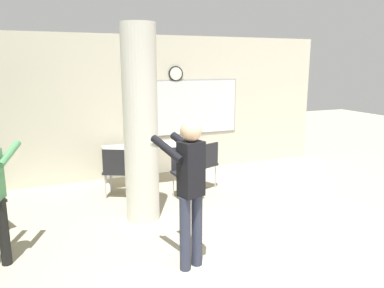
{
  "coord_description": "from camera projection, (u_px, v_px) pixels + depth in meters",
  "views": [
    {
      "loc": [
        -2.02,
        -2.24,
        2.27
      ],
      "look_at": [
        0.11,
        2.86,
        1.06
      ],
      "focal_mm": 35.0,
      "sensor_mm": 36.0,
      "label": 1
    }
  ],
  "objects": [
    {
      "name": "chair_table_front",
      "position": [
        185.0,
        169.0,
        6.32
      ],
      "size": [
        0.46,
        0.46,
        0.87
      ],
      "color": "#232328",
      "rests_on": "ground_plane"
    },
    {
      "name": "wall_back",
      "position": [
        146.0,
        107.0,
        7.53
      ],
      "size": [
        8.0,
        0.15,
        2.8
      ],
      "color": "beige",
      "rests_on": "ground_plane"
    },
    {
      "name": "folding_table",
      "position": [
        143.0,
        149.0,
        7.07
      ],
      "size": [
        1.47,
        0.63,
        0.73
      ],
      "color": "beige",
      "rests_on": "ground_plane"
    },
    {
      "name": "waste_bin",
      "position": [
        141.0,
        183.0,
        6.59
      ],
      "size": [
        0.28,
        0.28,
        0.39
      ],
      "color": "gray",
      "rests_on": "ground_plane"
    },
    {
      "name": "support_pillar",
      "position": [
        141.0,
        125.0,
        5.29
      ],
      "size": [
        0.49,
        0.49,
        2.8
      ],
      "color": "silver",
      "rests_on": "ground_plane"
    },
    {
      "name": "chair_table_left",
      "position": [
        117.0,
        168.0,
        6.35
      ],
      "size": [
        0.59,
        0.59,
        0.87
      ],
      "color": "#232328",
      "rests_on": "ground_plane"
    },
    {
      "name": "chair_table_right",
      "position": [
        204.0,
        162.0,
        6.78
      ],
      "size": [
        0.57,
        0.57,
        0.87
      ],
      "color": "#232328",
      "rests_on": "ground_plane"
    },
    {
      "name": "person_playing_front",
      "position": [
        189.0,
        183.0,
        4.06
      ],
      "size": [
        0.5,
        0.67,
        1.69
      ],
      "color": "#2D3347",
      "rests_on": "ground_plane"
    },
    {
      "name": "bottle_on_table",
      "position": [
        138.0,
        139.0,
        7.13
      ],
      "size": [
        0.07,
        0.07,
        0.28
      ],
      "color": "#1E6B2D",
      "rests_on": "folding_table"
    }
  ]
}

